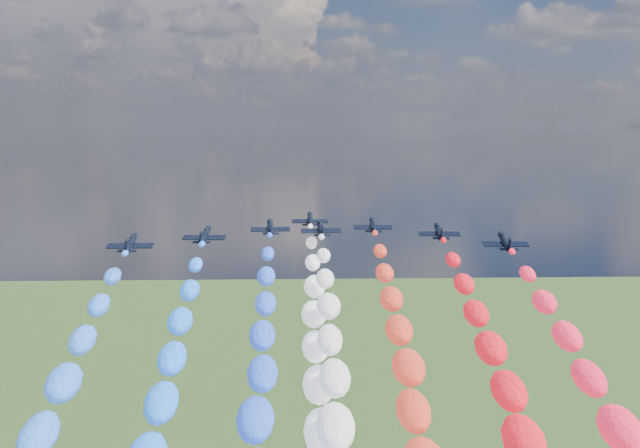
{
  "coord_description": "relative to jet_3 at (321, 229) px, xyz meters",
  "views": [
    {
      "loc": [
        -5.12,
        -142.23,
        111.92
      ],
      "look_at": [
        0.0,
        4.0,
        92.79
      ],
      "focal_mm": 42.0,
      "sensor_mm": 36.0,
      "label": 1
    }
  ],
  "objects": [
    {
      "name": "jet_2",
      "position": [
        -10.57,
        2.48,
        0.0
      ],
      "size": [
        8.86,
        11.79,
        4.73
      ],
      "primitive_type": null,
      "rotation": [
        0.21,
        0.0,
        0.05
      ],
      "color": "black"
    },
    {
      "name": "jet_4",
      "position": [
        -1.92,
        15.84,
        0.0
      ],
      "size": [
        8.62,
        11.61,
        4.73
      ],
      "primitive_type": null,
      "rotation": [
        0.21,
        0.0,
        -0.03
      ],
      "color": "black"
    },
    {
      "name": "jet_1",
      "position": [
        -23.01,
        -8.79,
        0.0
      ],
      "size": [
        9.01,
        11.89,
        4.73
      ],
      "primitive_type": null,
      "rotation": [
        0.21,
        0.0,
        -0.07
      ],
      "color": "black"
    },
    {
      "name": "jet_3",
      "position": [
        0.0,
        0.0,
        0.0
      ],
      "size": [
        8.88,
        11.8,
        4.73
      ],
      "primitive_type": null,
      "rotation": [
        0.21,
        0.0,
        0.05
      ],
      "color": "black"
    },
    {
      "name": "jet_6",
      "position": [
        23.72,
        -5.45,
        0.0
      ],
      "size": [
        9.01,
        11.89,
        4.73
      ],
      "primitive_type": null,
      "rotation": [
        0.21,
        0.0,
        -0.07
      ],
      "color": "black"
    },
    {
      "name": "jet_5",
      "position": [
        11.37,
        4.91,
        0.0
      ],
      "size": [
        8.99,
        11.87,
        4.73
      ],
      "primitive_type": null,
      "rotation": [
        0.21,
        0.0,
        -0.06
      ],
      "color": "black"
    },
    {
      "name": "jet_0",
      "position": [
        -35.3,
        -18.57,
        0.0
      ],
      "size": [
        8.58,
        11.58,
        4.73
      ],
      "primitive_type": null,
      "rotation": [
        0.21,
        0.0,
        0.03
      ],
      "color": "black"
    },
    {
      "name": "jet_7",
      "position": [
        33.32,
        -19.02,
        0.0
      ],
      "size": [
        8.96,
        11.85,
        4.73
      ],
      "primitive_type": null,
      "rotation": [
        0.21,
        0.0,
        -0.06
      ],
      "color": "black"
    },
    {
      "name": "trail_4",
      "position": [
        -1.92,
        -48.34,
        -23.06
      ],
      "size": [
        7.2,
        126.37,
        51.35
      ],
      "primitive_type": null,
      "color": "white"
    }
  ]
}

